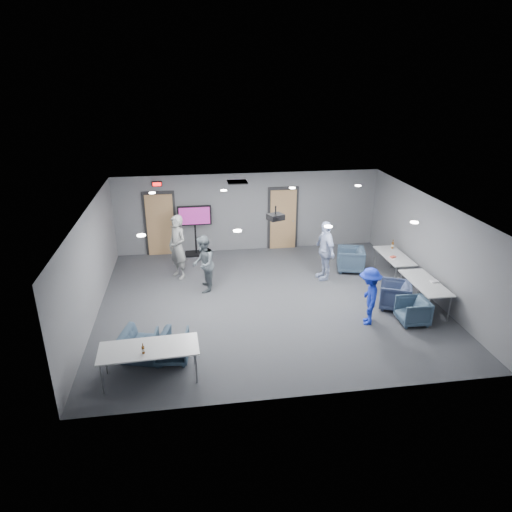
{
  "coord_description": "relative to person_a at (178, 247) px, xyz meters",
  "views": [
    {
      "loc": [
        -1.95,
        -10.94,
        5.82
      ],
      "look_at": [
        -0.28,
        0.36,
        1.2
      ],
      "focal_mm": 32.0,
      "sensor_mm": 36.0,
      "label": 1
    }
  ],
  "objects": [
    {
      "name": "person_d",
      "position": [
        4.65,
        -3.46,
        -0.24
      ],
      "size": [
        0.8,
        1.07,
        1.47
      ],
      "primitive_type": "imported",
      "rotation": [
        0.0,
        0.0,
        -1.87
      ],
      "color": "#1D32BD",
      "rests_on": "floor"
    },
    {
      "name": "wall_right",
      "position": [
        6.91,
        -1.96,
        0.37
      ],
      "size": [
        0.02,
        8.0,
        2.7
      ],
      "primitive_type": "cube",
      "color": "slate",
      "rests_on": "floor"
    },
    {
      "name": "person_a",
      "position": [
        0.0,
        0.0,
        0.0
      ],
      "size": [
        0.79,
        0.85,
        1.95
      ],
      "primitive_type": "imported",
      "rotation": [
        0.0,
        0.0,
        -0.96
      ],
      "color": "gray",
      "rests_on": "floor"
    },
    {
      "name": "chair_right_a",
      "position": [
        5.31,
        -0.3,
        -0.6
      ],
      "size": [
        1.0,
        0.98,
        0.75
      ],
      "primitive_type": "imported",
      "rotation": [
        0.0,
        0.0,
        -1.84
      ],
      "color": "#384B61",
      "rests_on": "floor"
    },
    {
      "name": "wall_left",
      "position": [
        -2.09,
        -1.96,
        0.37
      ],
      "size": [
        0.02,
        8.0,
        2.7
      ],
      "primitive_type": "cube",
      "color": "slate",
      "rests_on": "floor"
    },
    {
      "name": "person_b",
      "position": [
        0.72,
        -1.05,
        -0.15
      ],
      "size": [
        0.7,
        0.86,
        1.64
      ],
      "primitive_type": "imported",
      "rotation": [
        0.0,
        0.0,
        -1.68
      ],
      "color": "#545E65",
      "rests_on": "floor"
    },
    {
      "name": "wrapper",
      "position": [
        6.65,
        -2.93,
        -0.22
      ],
      "size": [
        0.2,
        0.15,
        0.04
      ],
      "primitive_type": "cube",
      "rotation": [
        0.0,
        0.0,
        0.1
      ],
      "color": "silver",
      "rests_on": "table_right_b"
    },
    {
      "name": "wall_front",
      "position": [
        2.41,
        -5.96,
        0.37
      ],
      "size": [
        9.0,
        0.02,
        2.7
      ],
      "primitive_type": "cube",
      "color": "slate",
      "rests_on": "floor"
    },
    {
      "name": "table_right_a",
      "position": [
        6.41,
        -1.0,
        -0.29
      ],
      "size": [
        0.69,
        1.66,
        0.73
      ],
      "rotation": [
        0.0,
        0.0,
        1.57
      ],
      "color": "silver",
      "rests_on": "floor"
    },
    {
      "name": "hvac_diffuser",
      "position": [
        1.91,
        0.84,
        1.71
      ],
      "size": [
        0.6,
        0.6,
        0.03
      ],
      "primitive_type": "cube",
      "color": "black",
      "rests_on": "ceiling"
    },
    {
      "name": "chair_front_a",
      "position": [
        -0.12,
        -4.36,
        -0.64
      ],
      "size": [
        0.79,
        0.81,
        0.67
      ],
      "primitive_type": "imported",
      "rotation": [
        0.0,
        0.0,
        3.03
      ],
      "color": "#334758",
      "rests_on": "floor"
    },
    {
      "name": "person_c",
      "position": [
        4.33,
        -0.73,
        -0.07
      ],
      "size": [
        0.6,
        1.11,
        1.81
      ],
      "primitive_type": "imported",
      "rotation": [
        0.0,
        0.0,
        -1.42
      ],
      "color": "#C2D2F9",
      "rests_on": "floor"
    },
    {
      "name": "wall_back",
      "position": [
        2.41,
        2.04,
        0.37
      ],
      "size": [
        9.0,
        0.02,
        2.7
      ],
      "primitive_type": "cube",
      "color": "slate",
      "rests_on": "floor"
    },
    {
      "name": "ceiling",
      "position": [
        2.41,
        -1.96,
        1.72
      ],
      "size": [
        9.0,
        9.0,
        0.0
      ],
      "primitive_type": "plane",
      "rotation": [
        3.14,
        0.0,
        0.0
      ],
      "color": "white",
      "rests_on": "wall_back"
    },
    {
      "name": "chair_right_c",
      "position": [
        5.76,
        -3.63,
        -0.65
      ],
      "size": [
        0.73,
        0.71,
        0.65
      ],
      "primitive_type": "imported",
      "rotation": [
        0.0,
        0.0,
        -1.6
      ],
      "color": "#3C5369",
      "rests_on": "floor"
    },
    {
      "name": "bottle_right",
      "position": [
        6.58,
        -0.45,
        -0.14
      ],
      "size": [
        0.08,
        0.08,
        0.29
      ],
      "color": "#613610",
      "rests_on": "table_right_a"
    },
    {
      "name": "projector",
      "position": [
        2.58,
        -1.98,
        1.43
      ],
      "size": [
        0.47,
        0.44,
        0.37
      ],
      "rotation": [
        0.0,
        0.0,
        0.39
      ],
      "color": "black",
      "rests_on": "ceiling"
    },
    {
      "name": "chair_front_b",
      "position": [
        -0.69,
        -4.21,
        -0.66
      ],
      "size": [
        1.17,
        1.09,
        0.64
      ],
      "primitive_type": "imported",
      "rotation": [
        0.0,
        0.0,
        2.88
      ],
      "color": "#334558",
      "rests_on": "floor"
    },
    {
      "name": "bottle_front",
      "position": [
        -0.61,
        -5.14,
        -0.16
      ],
      "size": [
        0.06,
        0.06,
        0.23
      ],
      "color": "#613610",
      "rests_on": "table_front_left"
    },
    {
      "name": "door_left",
      "position": [
        -0.59,
        2.0,
        0.09
      ],
      "size": [
        1.06,
        0.17,
        2.24
      ],
      "color": "black",
      "rests_on": "wall_back"
    },
    {
      "name": "downlights",
      "position": [
        2.41,
        -1.96,
        1.71
      ],
      "size": [
        6.18,
        3.78,
        0.02
      ],
      "color": "white",
      "rests_on": "ceiling"
    },
    {
      "name": "tv_stand",
      "position": [
        0.56,
        1.79,
        -0.0
      ],
      "size": [
        1.12,
        0.53,
        1.72
      ],
      "color": "black",
      "rests_on": "floor"
    },
    {
      "name": "door_right",
      "position": [
        3.61,
        2.0,
        0.09
      ],
      "size": [
        1.06,
        0.17,
        2.24
      ],
      "color": "black",
      "rests_on": "wall_back"
    },
    {
      "name": "exit_sign",
      "position": [
        -0.59,
        1.98,
        1.47
      ],
      "size": [
        0.32,
        0.08,
        0.16
      ],
      "color": "black",
      "rests_on": "wall_back"
    },
    {
      "name": "table_right_b",
      "position": [
        6.41,
        -2.9,
        -0.29
      ],
      "size": [
        0.72,
        1.73,
        0.73
      ],
      "rotation": [
        0.0,
        0.0,
        1.57
      ],
      "color": "silver",
      "rests_on": "floor"
    },
    {
      "name": "table_front_left",
      "position": [
        -0.53,
        -4.96,
        -0.29
      ],
      "size": [
        2.0,
        0.91,
        0.73
      ],
      "rotation": [
        0.0,
        0.0,
        0.05
      ],
      "color": "silver",
      "rests_on": "floor"
    },
    {
      "name": "chair_right_b",
      "position": [
        5.66,
        -2.8,
        -0.61
      ],
      "size": [
        1.04,
        1.03,
        0.72
      ],
      "primitive_type": "imported",
      "rotation": [
        0.0,
        0.0,
        -2.0
      ],
      "color": "#37425F",
      "rests_on": "floor"
    },
    {
      "name": "floor",
      "position": [
        2.41,
        -1.96,
        -0.98
      ],
      "size": [
        9.0,
        9.0,
        0.0
      ],
      "primitive_type": "plane",
      "color": "#323539",
      "rests_on": "ground"
    },
    {
      "name": "snack_box",
      "position": [
        6.29,
        -1.15,
        -0.23
      ],
      "size": [
        0.19,
        0.16,
        0.04
      ],
      "primitive_type": "cube",
      "rotation": [
        0.0,
        0.0,
        0.37
      ],
      "color": "#DE4A37",
      "rests_on": "table_right_a"
    }
  ]
}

